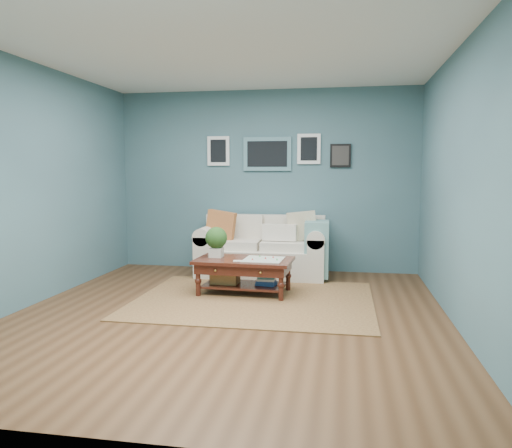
# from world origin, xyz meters

# --- Properties ---
(room_shell) EXTENTS (5.00, 5.02, 2.70)m
(room_shell) POSITION_xyz_m (0.00, 0.06, 1.36)
(room_shell) COLOR brown
(room_shell) RESTS_ON ground
(area_rug) EXTENTS (2.72, 2.18, 0.01)m
(area_rug) POSITION_xyz_m (0.16, 0.63, 0.01)
(area_rug) COLOR brown
(area_rug) RESTS_ON ground
(loveseat) EXTENTS (1.85, 0.84, 0.95)m
(loveseat) POSITION_xyz_m (0.11, 2.02, 0.39)
(loveseat) COLOR #EDE3CB
(loveseat) RESTS_ON ground
(coffee_table) EXTENTS (1.19, 0.73, 0.81)m
(coffee_table) POSITION_xyz_m (-0.07, 0.92, 0.36)
(coffee_table) COLOR black
(coffee_table) RESTS_ON ground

